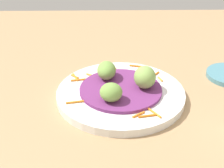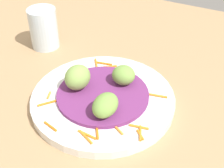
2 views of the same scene
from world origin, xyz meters
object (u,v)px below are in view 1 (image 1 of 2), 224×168
Objects in this scene: guac_scoop_center at (145,77)px; guac_scoop_right at (107,71)px; main_plate at (121,94)px; guac_scoop_left at (111,92)px.

guac_scoop_center reaches higher than guac_scoop_right.
guac_scoop_right is at bearing 35.53° from main_plate.
guac_scoop_right is (4.07, 2.91, 3.35)cm from main_plate.
guac_scoop_center is 8.67cm from guac_scoop_right.
guac_scoop_left and guac_scoop_right have the same top height.
guac_scoop_center is (5.03, -7.05, 0.48)cm from guac_scoop_left.
guac_scoop_left reaches higher than main_plate.
main_plate is 6.05× the size of guac_scoop_left.
main_plate is 4.82× the size of guac_scoop_right.
guac_scoop_left is 0.83× the size of guac_scoop_center.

